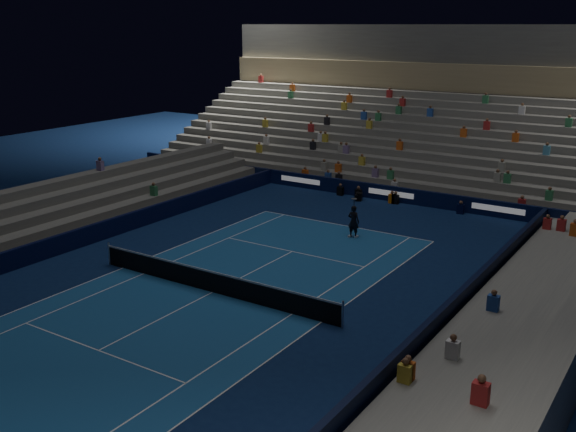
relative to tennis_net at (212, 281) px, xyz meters
The scene contains 11 objects.
ground 0.50m from the tennis_net, ahead, with size 90.00×90.00×0.00m, color #0B1C44.
court_surface 0.50m from the tennis_net, ahead, with size 10.97×23.77×0.01m, color #194D89.
sponsor_barrier_far 18.50m from the tennis_net, 90.00° to the left, with size 44.00×0.25×1.00m, color black.
sponsor_barrier_east 9.70m from the tennis_net, ahead, with size 0.25×37.00×1.00m, color black.
sponsor_barrier_west 9.70m from the tennis_net, behind, with size 0.25×37.00×1.00m, color black.
grandstand_main 28.05m from the tennis_net, 90.00° to the left, with size 44.00×15.20×11.20m.
grandstand_east 13.17m from the tennis_net, ahead, with size 5.00×37.00×2.50m.
grandstand_west 13.17m from the tennis_net, behind, with size 5.00×37.00×2.50m.
tennis_net is the anchor object (origin of this frame).
tennis_player 10.36m from the tennis_net, 81.72° to the left, with size 0.66×0.43×1.80m, color black.
broadcast_camera 17.51m from the tennis_net, 96.08° to the left, with size 0.54×0.91×0.54m.
Camera 1 is at (17.33, -20.63, 11.19)m, focal length 41.39 mm.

